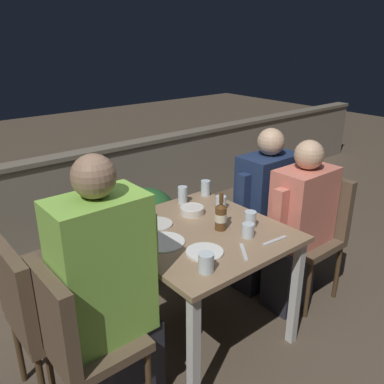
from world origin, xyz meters
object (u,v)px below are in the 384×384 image
object	(u,v)px
chair_right_near	(315,225)
chair_right_far	(279,210)
chair_left_near	(75,334)
beer_bottle	(221,216)
person_navy_jumper	(263,210)
person_coral_top	(298,227)
chair_left_far	(37,308)
person_green_blouse	(110,292)

from	to	relation	value
chair_right_near	chair_right_far	bearing A→B (deg)	89.37
chair_left_near	beer_bottle	bearing A→B (deg)	4.25
chair_left_near	person_navy_jumper	world-z (taller)	person_navy_jumper
chair_right_near	person_navy_jumper	world-z (taller)	person_navy_jumper
person_coral_top	beer_bottle	size ratio (longest dim) A/B	5.26
chair_left_far	beer_bottle	xyz separation A→B (m)	(1.03, -0.22, 0.28)
chair_right_far	person_navy_jumper	size ratio (longest dim) A/B	0.74
chair_right_near	beer_bottle	xyz separation A→B (m)	(-0.83, 0.10, 0.28)
beer_bottle	person_navy_jumper	bearing A→B (deg)	18.92
person_coral_top	beer_bottle	xyz separation A→B (m)	(-0.63, 0.10, 0.23)
person_coral_top	person_navy_jumper	size ratio (longest dim) A/B	0.98
chair_left_near	chair_right_far	world-z (taller)	same
chair_left_far	chair_right_near	bearing A→B (deg)	-9.75
chair_left_far	person_coral_top	world-z (taller)	person_coral_top
chair_left_near	chair_left_far	size ratio (longest dim) A/B	1.00
chair_left_far	chair_right_far	distance (m)	1.86
chair_left_far	chair_right_near	distance (m)	1.88
chair_left_near	beer_bottle	distance (m)	1.00
person_navy_jumper	person_green_blouse	bearing A→B (deg)	-168.37
chair_right_near	person_navy_jumper	distance (m)	0.38
chair_left_near	person_navy_jumper	xyz separation A→B (m)	(1.60, 0.29, 0.06)
chair_left_far	person_green_blouse	bearing A→B (deg)	-48.55
chair_right_near	person_coral_top	bearing A→B (deg)	-180.00
chair_left_far	chair_right_far	bearing A→B (deg)	-0.03
person_green_blouse	beer_bottle	distance (m)	0.79
person_green_blouse	chair_left_near	bearing A→B (deg)	180.00
chair_left_near	person_green_blouse	bearing A→B (deg)	-0.00
person_navy_jumper	beer_bottle	size ratio (longest dim) A/B	5.35
person_coral_top	chair_left_far	bearing A→B (deg)	169.11
person_navy_jumper	chair_right_near	bearing A→B (deg)	-58.65
chair_left_far	person_coral_top	xyz separation A→B (m)	(1.66, -0.32, 0.05)
person_green_blouse	person_coral_top	distance (m)	1.41
beer_bottle	chair_right_far	bearing A→B (deg)	14.66
person_navy_jumper	chair_right_far	bearing A→B (deg)	0.00
chair_right_near	beer_bottle	distance (m)	0.88
person_navy_jumper	chair_left_near	bearing A→B (deg)	-169.74
person_coral_top	chair_right_near	bearing A→B (deg)	0.00
chair_left_near	person_green_blouse	size ratio (longest dim) A/B	0.66
chair_left_near	chair_left_far	xyz separation A→B (m)	(-0.06, 0.29, 0.00)
person_coral_top	chair_right_far	size ratio (longest dim) A/B	1.32
chair_left_near	person_coral_top	size ratio (longest dim) A/B	0.76
chair_right_near	chair_left_far	bearing A→B (deg)	170.25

